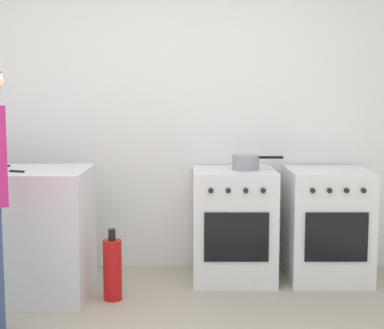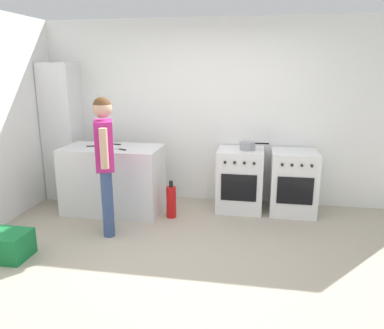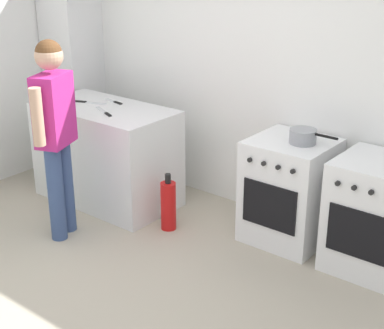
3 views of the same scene
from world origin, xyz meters
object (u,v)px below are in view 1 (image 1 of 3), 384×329
oven_left (235,224)px  knife_carving (7,171)px  pot (247,162)px  fire_extinguisher (114,269)px  oven_right (328,224)px

oven_left → knife_carving: knife_carving is taller
pot → fire_extinguisher: bearing=-153.8°
oven_left → pot: pot is taller
pot → oven_right: bearing=0.4°
pot → fire_extinguisher: pot is taller
fire_extinguisher → oven_left: bearing=28.8°
knife_carving → fire_extinguisher: bearing=0.8°
oven_right → pot: size_ratio=2.19×
oven_left → fire_extinguisher: 1.01m
knife_carving → fire_extinguisher: (0.71, 0.01, -0.69)m
oven_left → oven_right: size_ratio=1.00×
oven_left → oven_right: same height
oven_right → fire_extinguisher: bearing=-163.2°
pot → knife_carving: pot is taller
pot → fire_extinguisher: 1.27m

